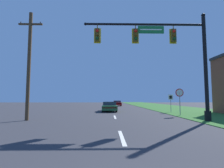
{
  "coord_description": "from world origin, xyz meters",
  "views": [
    {
      "loc": [
        -0.53,
        -1.25,
        1.56
      ],
      "look_at": [
        0.0,
        27.5,
        4.04
      ],
      "focal_mm": 28.0,
      "sensor_mm": 36.0,
      "label": 1
    }
  ],
  "objects": [
    {
      "name": "route_sign_post",
      "position": [
        6.67,
        18.98,
        1.53
      ],
      "size": [
        0.55,
        0.06,
        2.03
      ],
      "color": "gray",
      "rests_on": "grass_verge_right"
    },
    {
      "name": "stop_sign",
      "position": [
        6.15,
        15.1,
        1.86
      ],
      "size": [
        0.76,
        0.07,
        2.5
      ],
      "color": "gray",
      "rests_on": "grass_verge_right"
    },
    {
      "name": "grass_verge_right",
      "position": [
        10.5,
        30.0,
        0.02
      ],
      "size": [
        10.0,
        110.0,
        0.04
      ],
      "color": "#2D6626",
      "rests_on": "ground"
    },
    {
      "name": "signal_mast",
      "position": [
        4.02,
        10.95,
        4.86
      ],
      "size": [
        8.95,
        0.47,
        7.81
      ],
      "color": "black",
      "rests_on": "grass_verge_right"
    },
    {
      "name": "car_ahead",
      "position": [
        -0.45,
        21.18,
        0.61
      ],
      "size": [
        1.86,
        4.67,
        1.19
      ],
      "color": "black",
      "rests_on": "ground"
    },
    {
      "name": "far_car",
      "position": [
        1.37,
        38.64,
        0.6
      ],
      "size": [
        1.82,
        4.42,
        1.19
      ],
      "color": "black",
      "rests_on": "ground"
    },
    {
      "name": "road_center_line",
      "position": [
        0.0,
        22.0,
        0.01
      ],
      "size": [
        0.16,
        34.8,
        0.01
      ],
      "color": "silver",
      "rests_on": "ground"
    },
    {
      "name": "utility_pole_near",
      "position": [
        -6.52,
        11.75,
        4.24
      ],
      "size": [
        1.8,
        0.26,
        8.17
      ],
      "color": "#4C3823",
      "rests_on": "ground"
    }
  ]
}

